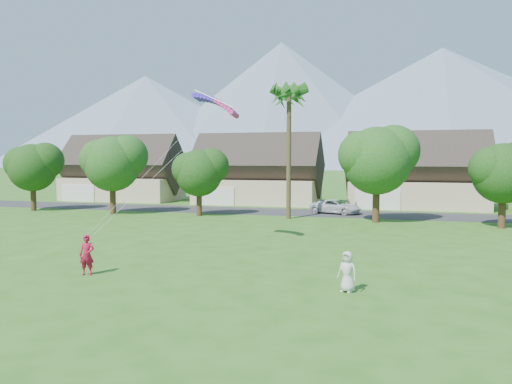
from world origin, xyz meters
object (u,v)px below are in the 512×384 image
(watcher, at_px, (347,272))
(parked_car, at_px, (336,207))
(kite_flyer, at_px, (87,255))
(parafoil_kite, at_px, (217,102))

(watcher, bearing_deg, parked_car, 119.58)
(kite_flyer, distance_m, watcher, 12.59)
(parked_car, height_order, parafoil_kite, parafoil_kite)
(parafoil_kite, bearing_deg, kite_flyer, -101.91)
(watcher, xyz_separation_m, parked_car, (-3.91, 29.85, -0.17))
(kite_flyer, xyz_separation_m, parafoil_kite, (3.54, 8.98, 8.28))
(watcher, bearing_deg, kite_flyer, -156.55)
(watcher, height_order, parafoil_kite, parafoil_kite)
(parafoil_kite, bearing_deg, parked_car, 86.00)
(parked_car, bearing_deg, parafoil_kite, -174.96)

